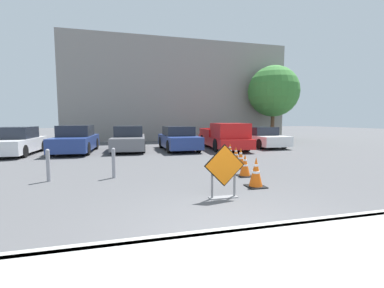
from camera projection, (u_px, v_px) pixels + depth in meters
The scene contains 19 objects.
ground_plane at pixel (160, 154), 13.63m from camera, with size 96.00×96.00×0.00m, color #4C4C4F.
sidewalk_strip at pixel (281, 268), 3.03m from camera, with size 29.16×2.00×0.14m.
curb_lip at pixel (244, 232), 3.99m from camera, with size 29.16×0.20×0.14m.
road_closed_sign at pixel (224, 170), 5.89m from camera, with size 0.98×0.20×1.26m.
traffic_cone_nearest at pixel (256, 172), 6.92m from camera, with size 0.49×0.49×0.81m.
traffic_cone_second at pixel (245, 165), 8.24m from camera, with size 0.46×0.46×0.72m.
traffic_cone_third at pixel (241, 158), 9.60m from camera, with size 0.44×0.44×0.77m.
traffic_cone_fourth at pixel (236, 155), 10.94m from camera, with size 0.45×0.45×0.66m.
traffic_cone_fifth at pixel (230, 151), 12.41m from camera, with size 0.43×0.43×0.67m.
parked_car_nearest at pixel (16, 142), 13.29m from camera, with size 1.93×4.22×1.45m.
parked_car_second at pixel (76, 140), 14.21m from camera, with size 2.04×4.51×1.50m.
parked_car_third at pixel (129, 139), 15.30m from camera, with size 2.09×4.77×1.45m.
parked_car_fourth at pixel (179, 139), 15.35m from camera, with size 1.98×4.25×1.42m.
pickup_truck at pixel (225, 137), 15.78m from camera, with size 2.31×5.63×1.61m.
parked_car_fifth at pixel (261, 137), 17.28m from camera, with size 1.94×4.45×1.32m.
bollard_nearest at pixel (114, 162), 7.99m from camera, with size 0.12×0.12×0.95m.
bollard_second at pixel (48, 164), 7.53m from camera, with size 0.12×0.12×0.96m.
building_facade_backdrop at pixel (177, 93), 24.15m from camera, with size 19.42×5.00×8.63m.
street_tree_behind_lot at pixel (273, 91), 22.26m from camera, with size 4.39×4.39×6.46m.
Camera 1 is at (-1.74, -3.52, 1.82)m, focal length 24.00 mm.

